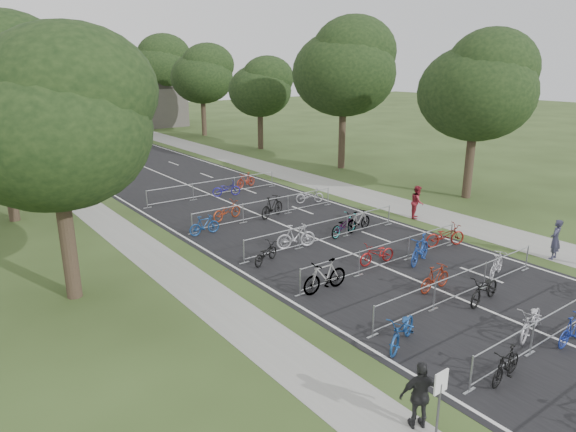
# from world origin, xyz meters

# --- Properties ---
(road) EXTENTS (11.00, 140.00, 0.01)m
(road) POSITION_xyz_m (0.00, 50.00, 0.01)
(road) COLOR black
(road) RESTS_ON ground
(sidewalk_right) EXTENTS (3.00, 140.00, 0.01)m
(sidewalk_right) POSITION_xyz_m (8.00, 50.00, 0.01)
(sidewalk_right) COLOR gray
(sidewalk_right) RESTS_ON ground
(sidewalk_left) EXTENTS (2.00, 140.00, 0.01)m
(sidewalk_left) POSITION_xyz_m (-7.50, 50.00, 0.01)
(sidewalk_left) COLOR gray
(sidewalk_left) RESTS_ON ground
(lane_markings) EXTENTS (0.12, 140.00, 0.00)m
(lane_markings) POSITION_xyz_m (0.00, 50.00, 0.00)
(lane_markings) COLOR silver
(lane_markings) RESTS_ON ground
(overpass_bridge) EXTENTS (31.00, 8.00, 7.05)m
(overpass_bridge) POSITION_xyz_m (0.00, 65.00, 3.53)
(overpass_bridge) COLOR #4D4A45
(overpass_bridge) RESTS_ON ground
(park_sign) EXTENTS (0.45, 0.06, 1.83)m
(park_sign) POSITION_xyz_m (-6.80, 3.00, 1.27)
(park_sign) COLOR #4C4C51
(park_sign) RESTS_ON ground
(tree_left_0) EXTENTS (6.72, 6.72, 10.25)m
(tree_left_0) POSITION_xyz_m (-11.39, 15.93, 6.49)
(tree_left_0) COLOR #33261C
(tree_left_0) RESTS_ON ground
(tree_right_0) EXTENTS (7.17, 7.17, 10.93)m
(tree_right_0) POSITION_xyz_m (13.11, 15.93, 6.92)
(tree_right_0) COLOR #33261C
(tree_right_0) RESTS_ON ground
(tree_right_1) EXTENTS (8.18, 8.18, 12.47)m
(tree_right_1) POSITION_xyz_m (13.11, 27.93, 7.90)
(tree_right_1) COLOR #33261C
(tree_right_1) RESTS_ON ground
(tree_right_2) EXTENTS (6.16, 6.16, 9.39)m
(tree_right_2) POSITION_xyz_m (13.11, 39.93, 5.95)
(tree_right_2) COLOR #33261C
(tree_right_2) RESTS_ON ground
(tree_right_3) EXTENTS (7.17, 7.17, 10.93)m
(tree_right_3) POSITION_xyz_m (13.11, 51.93, 6.92)
(tree_right_3) COLOR #33261C
(tree_right_3) RESTS_ON ground
(tree_right_4) EXTENTS (8.18, 8.18, 12.47)m
(tree_right_4) POSITION_xyz_m (13.11, 63.93, 7.90)
(tree_right_4) COLOR #33261C
(tree_right_4) RESTS_ON ground
(tree_right_5) EXTENTS (6.16, 6.16, 9.39)m
(tree_right_5) POSITION_xyz_m (13.11, 75.93, 5.95)
(tree_right_5) COLOR #33261C
(tree_right_5) RESTS_ON ground
(tree_right_6) EXTENTS (7.17, 7.17, 10.93)m
(tree_right_6) POSITION_xyz_m (13.11, 87.93, 6.92)
(tree_right_6) COLOR #33261C
(tree_right_6) RESTS_ON ground
(barrier_row_1) EXTENTS (9.70, 0.08, 1.10)m
(barrier_row_1) POSITION_xyz_m (0.00, 3.60, 0.55)
(barrier_row_1) COLOR #A8AAB0
(barrier_row_1) RESTS_ON ground
(barrier_row_2) EXTENTS (9.70, 0.08, 1.10)m
(barrier_row_2) POSITION_xyz_m (0.00, 7.20, 0.55)
(barrier_row_2) COLOR #A8AAB0
(barrier_row_2) RESTS_ON ground
(barrier_row_3) EXTENTS (9.70, 0.08, 1.10)m
(barrier_row_3) POSITION_xyz_m (0.00, 11.00, 0.55)
(barrier_row_3) COLOR #A8AAB0
(barrier_row_3) RESTS_ON ground
(barrier_row_4) EXTENTS (9.70, 0.08, 1.10)m
(barrier_row_4) POSITION_xyz_m (0.00, 15.00, 0.55)
(barrier_row_4) COLOR #A8AAB0
(barrier_row_4) RESTS_ON ground
(barrier_row_5) EXTENTS (9.70, 0.08, 1.10)m
(barrier_row_5) POSITION_xyz_m (0.00, 20.00, 0.55)
(barrier_row_5) COLOR #A8AAB0
(barrier_row_5) RESTS_ON ground
(barrier_row_6) EXTENTS (9.70, 0.08, 1.10)m
(barrier_row_6) POSITION_xyz_m (0.00, 26.00, 0.55)
(barrier_row_6) COLOR #A8AAB0
(barrier_row_6) RESTS_ON ground
(bike_4) EXTENTS (1.70, 0.68, 0.99)m
(bike_4) POSITION_xyz_m (-3.39, 3.31, 0.50)
(bike_4) COLOR black
(bike_4) RESTS_ON ground
(bike_5) EXTENTS (2.16, 1.20, 1.07)m
(bike_5) POSITION_xyz_m (-0.50, 4.18, 0.54)
(bike_5) COLOR #B9B7C0
(bike_5) RESTS_ON ground
(bike_6) EXTENTS (1.68, 0.49, 1.00)m
(bike_6) POSITION_xyz_m (0.06, 3.15, 0.50)
(bike_6) COLOR navy
(bike_6) RESTS_ON ground
(bike_8) EXTENTS (2.23, 1.51, 1.11)m
(bike_8) POSITION_xyz_m (-4.30, 6.24, 0.55)
(bike_8) COLOR navy
(bike_8) RESTS_ON ground
(bike_9) EXTENTS (1.75, 0.54, 1.05)m
(bike_9) POSITION_xyz_m (-0.19, 8.21, 0.52)
(bike_9) COLOR maroon
(bike_9) RESTS_ON ground
(bike_10) EXTENTS (2.12, 1.00, 1.07)m
(bike_10) POSITION_xyz_m (0.41, 6.46, 0.53)
(bike_10) COLOR black
(bike_10) RESTS_ON ground
(bike_11) EXTENTS (1.81, 0.97, 1.05)m
(bike_11) POSITION_xyz_m (2.89, 7.54, 0.52)
(bike_11) COLOR #A4A2AA
(bike_11) RESTS_ON ground
(bike_12) EXTENTS (2.10, 0.61, 1.26)m
(bike_12) POSITION_xyz_m (-3.63, 10.71, 0.63)
(bike_12) COLOR #A8AAB0
(bike_12) RESTS_ON ground
(bike_13) EXTENTS (1.91, 0.84, 0.97)m
(bike_13) POSITION_xyz_m (-0.01, 11.43, 0.49)
(bike_13) COLOR maroon
(bike_13) RESTS_ON ground
(bike_14) EXTENTS (2.18, 1.28, 1.26)m
(bike_14) POSITION_xyz_m (1.59, 10.41, 0.63)
(bike_14) COLOR navy
(bike_14) RESTS_ON ground
(bike_15) EXTENTS (2.19, 1.37, 1.09)m
(bike_15) POSITION_xyz_m (4.24, 11.08, 0.54)
(bike_15) COLOR maroon
(bike_15) RESTS_ON ground
(bike_16) EXTENTS (1.84, 1.26, 0.91)m
(bike_16) POSITION_xyz_m (-3.84, 14.43, 0.46)
(bike_16) COLOR black
(bike_16) RESTS_ON ground
(bike_17) EXTENTS (2.04, 1.05, 1.18)m
(bike_17) POSITION_xyz_m (-1.63, 15.13, 0.59)
(bike_17) COLOR #ADADB5
(bike_17) RESTS_ON ground
(bike_18) EXTENTS (2.17, 1.16, 1.08)m
(bike_18) POSITION_xyz_m (1.43, 15.14, 0.54)
(bike_18) COLOR #A8AAB0
(bike_18) RESTS_ON ground
(bike_19) EXTENTS (1.88, 0.73, 1.10)m
(bike_19) POSITION_xyz_m (2.54, 15.21, 0.55)
(bike_19) COLOR #A8AAB0
(bike_19) RESTS_ON ground
(bike_20) EXTENTS (1.68, 0.51, 1.00)m
(bike_20) POSITION_xyz_m (-4.16, 19.50, 0.50)
(bike_20) COLOR navy
(bike_20) RESTS_ON ground
(bike_21) EXTENTS (2.11, 1.13, 1.05)m
(bike_21) POSITION_xyz_m (-1.96, 21.02, 0.53)
(bike_21) COLOR #953315
(bike_21) RESTS_ON ground
(bike_22) EXTENTS (2.12, 1.24, 1.23)m
(bike_22) POSITION_xyz_m (0.37, 19.95, 0.62)
(bike_22) COLOR black
(bike_22) RESTS_ON ground
(bike_23) EXTENTS (1.88, 1.23, 0.94)m
(bike_23) POSITION_xyz_m (3.98, 21.03, 0.47)
(bike_23) COLOR #AAA9B1
(bike_23) RESTS_ON ground
(bike_26) EXTENTS (1.97, 1.13, 0.98)m
(bike_26) POSITION_xyz_m (0.66, 25.61, 0.49)
(bike_26) COLOR navy
(bike_26) RESTS_ON ground
(bike_27) EXTENTS (1.75, 0.78, 1.02)m
(bike_27) POSITION_xyz_m (3.01, 26.93, 0.51)
(bike_27) COLOR maroon
(bike_27) RESTS_ON ground
(pedestrian_a) EXTENTS (0.73, 0.54, 1.83)m
(pedestrian_a) POSITION_xyz_m (6.80, 7.16, 0.91)
(pedestrian_a) COLOR #34344E
(pedestrian_a) RESTS_ON ground
(pedestrian_b) EXTENTS (1.15, 1.10, 1.86)m
(pedestrian_b) POSITION_xyz_m (6.80, 14.92, 0.93)
(pedestrian_b) COLOR maroon
(pedestrian_b) RESTS_ON ground
(pedestrian_c) EXTENTS (1.11, 0.89, 1.76)m
(pedestrian_c) POSITION_xyz_m (-6.80, 3.53, 0.88)
(pedestrian_c) COLOR #242426
(pedestrian_c) RESTS_ON ground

